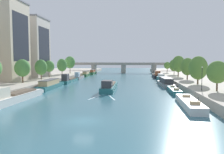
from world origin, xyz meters
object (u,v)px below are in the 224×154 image
barge_midriver (109,86)px  moored_boat_right_second (166,82)px  tree_left_midway (49,66)px  tree_right_end_of_row (217,72)px  moored_boat_left_gap_after (15,96)px  tree_left_by_lamp (70,62)px  moored_boat_right_upstream (189,103)px  moored_boat_left_upstream (50,85)px  moored_boat_left_far (86,74)px  tree_right_third (188,67)px  tree_left_nearest (62,65)px  moored_boat_left_end (79,77)px  tree_right_second (167,65)px  moored_boat_left_lone (93,72)px  bridge_far (124,66)px  tree_right_midway (174,65)px  tree_left_second (22,68)px  tree_right_far (198,68)px  moored_boat_left_midway (69,80)px  moored_boat_right_lone (161,78)px  tree_left_end_of_row (41,67)px  moored_boat_right_midway (174,90)px  lamppost_right_bank (202,77)px  moored_boat_right_end (157,75)px  tree_right_distant (178,64)px

barge_midriver → moored_boat_right_second: bearing=32.3°
tree_left_midway → tree_right_end_of_row: 56.50m
moored_boat_left_gap_after → tree_left_by_lamp: 61.04m
moored_boat_right_upstream → moored_boat_left_upstream: bearing=147.4°
moored_boat_left_far → tree_right_third: size_ratio=1.64×
tree_left_nearest → tree_left_by_lamp: 10.74m
moored_boat_left_end → tree_right_second: (39.05, 20.07, 4.35)m
moored_boat_left_end → moored_boat_left_upstream: bearing=-90.1°
moored_boat_left_lone → moored_boat_right_second: (32.04, -51.00, -0.07)m
moored_boat_left_upstream → tree_right_end_of_row: bearing=-18.2°
bridge_far → tree_left_midway: bearing=-112.5°
moored_boat_left_lone → moored_boat_right_second: bearing=-57.9°
moored_boat_left_gap_after → moored_boat_left_far: moored_boat_left_gap_after is taller
tree_left_nearest → tree_right_midway: bearing=8.4°
moored_boat_left_gap_after → tree_left_second: 19.89m
tree_left_midway → tree_right_third: size_ratio=0.87×
moored_boat_right_upstream → tree_left_nearest: (-39.09, 51.17, 5.12)m
tree_right_far → moored_boat_left_midway: bearing=157.3°
moored_boat_left_end → moored_boat_right_upstream: moored_boat_left_end is taller
moored_boat_right_lone → moored_boat_left_far: bearing=150.5°
tree_left_end_of_row → tree_right_third: bearing=5.0°
moored_boat_right_midway → tree_left_nearest: size_ratio=1.79×
tree_left_nearest → lamppost_right_bank: (43.44, -43.08, -1.41)m
moored_boat_left_midway → moored_boat_right_end: moored_boat_left_midway is taller
moored_boat_left_end → tree_left_by_lamp: size_ratio=1.45×
tree_left_nearest → bridge_far: 51.76m
moored_boat_right_lone → tree_right_midway: bearing=56.9°
moored_boat_left_gap_after → moored_boat_left_upstream: moored_boat_left_gap_after is taller
bridge_far → tree_right_midway: bearing=-59.1°
moored_boat_left_gap_after → tree_left_end_of_row: bearing=104.2°
moored_boat_left_gap_after → tree_right_far: bearing=26.0°
moored_boat_left_gap_after → moored_boat_left_lone: moored_boat_left_gap_after is taller
tree_right_midway → tree_right_distant: bearing=-92.7°
moored_boat_left_midway → tree_right_midway: bearing=28.5°
moored_boat_left_midway → tree_right_far: size_ratio=2.04×
moored_boat_right_end → tree_right_midway: size_ratio=2.24×
moored_boat_right_midway → moored_boat_right_lone: bearing=88.7°
tree_right_second → bridge_far: bearing=131.9°
tree_left_nearest → moored_boat_right_midway: bearing=-42.1°
moored_boat_left_far → tree_right_far: size_ratio=1.57×
moored_boat_left_far → tree_right_third: tree_right_third is taller
moored_boat_right_end → tree_right_far: 42.81m
moored_boat_right_midway → tree_left_by_lamp: 60.86m
tree_left_end_of_row → lamppost_right_bank: tree_left_end_of_row is taller
moored_boat_left_gap_after → barge_midriver: bearing=49.6°
moored_boat_right_lone → tree_right_far: (6.04, -27.35, 4.72)m
moored_boat_left_lone → tree_left_midway: size_ratio=2.00×
tree_right_midway → tree_right_third: bearing=-90.4°
tree_left_nearest → tree_right_midway: tree_left_nearest is taller
moored_boat_left_upstream → moored_boat_left_midway: bearing=88.7°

